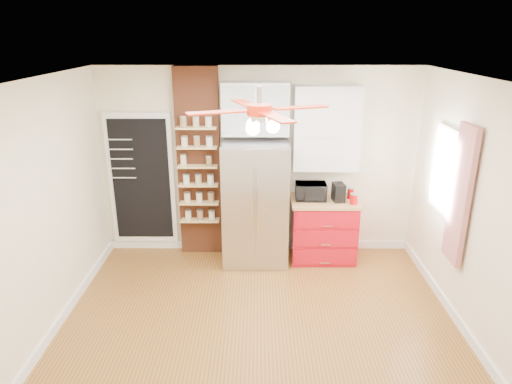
{
  "coord_description": "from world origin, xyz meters",
  "views": [
    {
      "loc": [
        -0.01,
        -4.3,
        3.13
      ],
      "look_at": [
        -0.04,
        0.9,
        1.29
      ],
      "focal_mm": 32.0,
      "sensor_mm": 36.0,
      "label": 1
    }
  ],
  "objects_px": {
    "coffee_maker": "(338,192)",
    "canister_left": "(354,199)",
    "fridge": "(255,203)",
    "ceiling_fan": "(260,110)",
    "pantry_jar_oats": "(183,160)",
    "toaster_oven": "(311,191)",
    "red_cabinet": "(323,229)"
  },
  "relations": [
    {
      "from": "coffee_maker",
      "to": "canister_left",
      "type": "height_order",
      "value": "coffee_maker"
    },
    {
      "from": "canister_left",
      "to": "fridge",
      "type": "bearing_deg",
      "value": 175.34
    },
    {
      "from": "ceiling_fan",
      "to": "pantry_jar_oats",
      "type": "bearing_deg",
      "value": 120.36
    },
    {
      "from": "fridge",
      "to": "ceiling_fan",
      "type": "distance_m",
      "value": 2.25
    },
    {
      "from": "toaster_oven",
      "to": "canister_left",
      "type": "relative_size",
      "value": 3.13
    },
    {
      "from": "canister_left",
      "to": "pantry_jar_oats",
      "type": "xyz_separation_m",
      "value": [
        -2.34,
        0.27,
        0.48
      ]
    },
    {
      "from": "red_cabinet",
      "to": "coffee_maker",
      "type": "height_order",
      "value": "coffee_maker"
    },
    {
      "from": "coffee_maker",
      "to": "pantry_jar_oats",
      "type": "relative_size",
      "value": 1.74
    },
    {
      "from": "toaster_oven",
      "to": "coffee_maker",
      "type": "height_order",
      "value": "coffee_maker"
    },
    {
      "from": "ceiling_fan",
      "to": "coffee_maker",
      "type": "xyz_separation_m",
      "value": [
        1.1,
        1.64,
        -1.4
      ]
    },
    {
      "from": "fridge",
      "to": "canister_left",
      "type": "height_order",
      "value": "fridge"
    },
    {
      "from": "fridge",
      "to": "pantry_jar_oats",
      "type": "distance_m",
      "value": 1.16
    },
    {
      "from": "ceiling_fan",
      "to": "toaster_oven",
      "type": "bearing_deg",
      "value": 67.05
    },
    {
      "from": "fridge",
      "to": "canister_left",
      "type": "bearing_deg",
      "value": -4.66
    },
    {
      "from": "ceiling_fan",
      "to": "coffee_maker",
      "type": "distance_m",
      "value": 2.42
    },
    {
      "from": "pantry_jar_oats",
      "to": "fridge",
      "type": "bearing_deg",
      "value": -9.04
    },
    {
      "from": "pantry_jar_oats",
      "to": "coffee_maker",
      "type": "bearing_deg",
      "value": -3.96
    },
    {
      "from": "toaster_oven",
      "to": "ceiling_fan",
      "type": "bearing_deg",
      "value": -111.68
    },
    {
      "from": "toaster_oven",
      "to": "pantry_jar_oats",
      "type": "bearing_deg",
      "value": 178.57
    },
    {
      "from": "red_cabinet",
      "to": "canister_left",
      "type": "bearing_deg",
      "value": -23.29
    },
    {
      "from": "fridge",
      "to": "pantry_jar_oats",
      "type": "xyz_separation_m",
      "value": [
        -1.0,
        0.16,
        0.57
      ]
    },
    {
      "from": "ceiling_fan",
      "to": "toaster_oven",
      "type": "distance_m",
      "value": 2.33
    },
    {
      "from": "red_cabinet",
      "to": "toaster_oven",
      "type": "xyz_separation_m",
      "value": [
        -0.2,
        0.03,
        0.57
      ]
    },
    {
      "from": "fridge",
      "to": "red_cabinet",
      "type": "relative_size",
      "value": 1.86
    },
    {
      "from": "fridge",
      "to": "red_cabinet",
      "type": "bearing_deg",
      "value": 2.95
    },
    {
      "from": "coffee_maker",
      "to": "pantry_jar_oats",
      "type": "height_order",
      "value": "pantry_jar_oats"
    },
    {
      "from": "toaster_oven",
      "to": "canister_left",
      "type": "xyz_separation_m",
      "value": [
        0.57,
        -0.18,
        -0.05
      ]
    },
    {
      "from": "red_cabinet",
      "to": "pantry_jar_oats",
      "type": "relative_size",
      "value": 6.46
    },
    {
      "from": "red_cabinet",
      "to": "coffee_maker",
      "type": "distance_m",
      "value": 0.6
    },
    {
      "from": "red_cabinet",
      "to": "toaster_oven",
      "type": "height_order",
      "value": "toaster_oven"
    },
    {
      "from": "fridge",
      "to": "red_cabinet",
      "type": "distance_m",
      "value": 1.06
    },
    {
      "from": "ceiling_fan",
      "to": "toaster_oven",
      "type": "relative_size",
      "value": 3.29
    }
  ]
}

